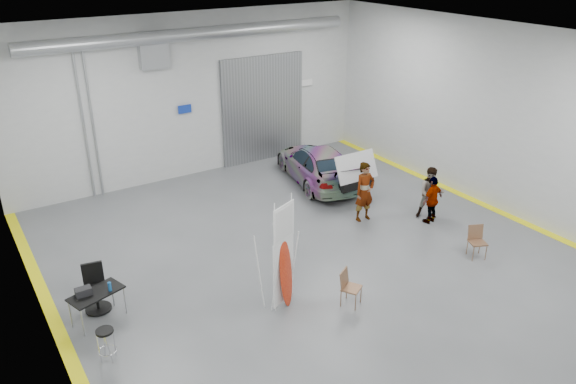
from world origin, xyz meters
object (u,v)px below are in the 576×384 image
person_a (365,192)px  person_c (432,200)px  folding_chair_far (476,248)px  office_chair (95,291)px  person_b (431,193)px  folding_chair_near (351,294)px  surfboard_display (282,265)px  work_table (93,293)px  shop_stool (107,345)px  sedan_car (317,164)px

person_a → person_c: size_ratio=1.25×
person_c → folding_chair_far: (-0.51, -2.25, -0.49)m
office_chair → person_c: bearing=4.4°
person_b → folding_chair_near: person_b is taller
surfboard_display → office_chair: (-3.84, 2.35, -0.65)m
folding_chair_near → work_table: work_table is taller
person_c → work_table: person_c is taller
work_table → person_a: bearing=4.7°
person_b → person_c: (-0.22, -0.28, -0.08)m
person_b → shop_stool: bearing=-137.5°
sedan_car → person_a: person_a is taller
person_a → folding_chair_far: (1.16, -3.55, -0.69)m
person_b → work_table: (-10.58, 0.31, -0.09)m
folding_chair_near → office_chair: size_ratio=0.79×
folding_chair_near → office_chair: office_chair is taller
person_a → folding_chair_near: 4.76m
person_c → surfboard_display: bearing=2.7°
surfboard_display → office_chair: bearing=125.8°
sedan_car → person_c: bearing=116.6°
person_c → work_table: bearing=-11.9°
person_a → person_b: bearing=-27.3°
person_c → folding_chair_far: bearing=68.5°
person_b → surfboard_display: (-6.59, -1.55, 0.31)m
person_b → office_chair: person_b is taller
folding_chair_near → shop_stool: 5.74m
folding_chair_far → surfboard_display: bearing=-165.8°
surfboard_display → folding_chair_far: (5.86, -0.97, -0.88)m
person_c → office_chair: person_c is taller
folding_chair_near → surfboard_display: bearing=119.6°
person_c → surfboard_display: (-6.37, -1.28, 0.39)m
surfboard_display → folding_chair_far: surfboard_display is taller
sedan_car → person_c: (1.11, -4.65, 0.10)m
person_a → person_c: 2.13m
person_c → surfboard_display: size_ratio=0.54×
person_a → work_table: bearing=-174.0°
sedan_car → shop_stool: 10.92m
surfboard_display → work_table: (-3.99, 1.86, -0.40)m
person_a → folding_chair_far: size_ratio=2.10×
folding_chair_far → office_chair: size_ratio=0.79×
person_c → surfboard_display: surfboard_display is taller
person_c → office_chair: (-10.21, 1.07, -0.27)m
person_c → office_chair: 10.27m
work_table → folding_chair_far: bearing=-16.1°
folding_chair_near → person_b: bearing=-5.5°
folding_chair_far → office_chair: bearing=-175.3°
folding_chair_far → work_table: (-9.85, 2.84, 0.48)m
person_a → sedan_car: bearing=81.8°
folding_chair_far → shop_stool: (-10.01, 1.35, 0.09)m
person_a → folding_chair_far: person_a is taller
person_c → sedan_car: bearing=-85.2°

